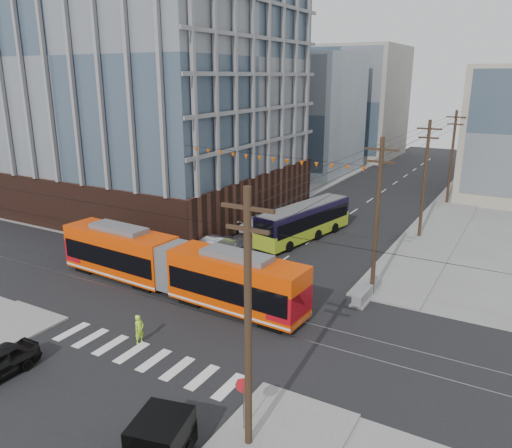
{
  "coord_description": "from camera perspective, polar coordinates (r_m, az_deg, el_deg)",
  "views": [
    {
      "loc": [
        17.3,
        -20.85,
        14.75
      ],
      "look_at": [
        0.67,
        8.39,
        4.72
      ],
      "focal_mm": 35.0,
      "sensor_mm": 36.0,
      "label": 1
    }
  ],
  "objects": [
    {
      "name": "jersey_barrier",
      "position": [
        35.63,
        12.55,
        -7.53
      ],
      "size": [
        1.05,
        4.3,
        0.86
      ],
      "primitive_type": "cube",
      "rotation": [
        0.0,
        0.0,
        -0.02
      ],
      "color": "slate",
      "rests_on": "ground"
    },
    {
      "name": "utility_pole_near",
      "position": [
        19.58,
        -0.92,
        -11.59
      ],
      "size": [
        0.3,
        0.3,
        11.0
      ],
      "primitive_type": "cylinder",
      "color": "black",
      "rests_on": "ground"
    },
    {
      "name": "city_bus",
      "position": [
        46.86,
        5.51,
        0.3
      ],
      "size": [
        4.8,
        12.03,
        3.33
      ],
      "primitive_type": null,
      "rotation": [
        0.0,
        0.0,
        -0.2
      ],
      "color": "black",
      "rests_on": "ground"
    },
    {
      "name": "stop_sign",
      "position": [
        22.59,
        -1.41,
        -20.17
      ],
      "size": [
        0.92,
        0.92,
        2.47
      ],
      "primitive_type": null,
      "rotation": [
        0.0,
        0.0,
        0.27
      ],
      "color": "#B4151C",
      "rests_on": "ground"
    },
    {
      "name": "ground",
      "position": [
        30.85,
        -9.03,
        -12.2
      ],
      "size": [
        160.0,
        160.0,
        0.0
      ],
      "primitive_type": "plane",
      "color": "slate"
    },
    {
      "name": "parked_car_white",
      "position": [
        49.42,
        0.21,
        0.08
      ],
      "size": [
        2.16,
        4.91,
        1.4
      ],
      "primitive_type": "imported",
      "rotation": [
        0.0,
        0.0,
        3.1
      ],
      "color": "silver",
      "rests_on": "ground"
    },
    {
      "name": "utility_pole_far",
      "position": [
        77.9,
        23.18,
        8.46
      ],
      "size": [
        0.3,
        0.3,
        11.0
      ],
      "primitive_type": "cylinder",
      "color": "black",
      "rests_on": "ground"
    },
    {
      "name": "office_building",
      "position": [
        58.88,
        -12.74,
        15.77
      ],
      "size": [
        30.0,
        25.0,
        28.6
      ],
      "primitive_type": "cube",
      "color": "#381E16",
      "rests_on": "ground"
    },
    {
      "name": "pedestrian",
      "position": [
        29.77,
        -13.19,
        -11.65
      ],
      "size": [
        0.45,
        0.66,
        1.76
      ],
      "primitive_type": "imported",
      "rotation": [
        0.0,
        0.0,
        1.52
      ],
      "color": "#B6FC30",
      "rests_on": "ground"
    },
    {
      "name": "parked_car_grey",
      "position": [
        51.08,
        1.67,
        0.58
      ],
      "size": [
        3.89,
        5.27,
        1.33
      ],
      "primitive_type": "imported",
      "rotation": [
        0.0,
        0.0,
        2.74
      ],
      "color": "#44464F",
      "rests_on": "ground"
    },
    {
      "name": "streetcar",
      "position": [
        35.43,
        -9.34,
        -4.83
      ],
      "size": [
        20.3,
        3.97,
        3.89
      ],
      "primitive_type": null,
      "rotation": [
        0.0,
        0.0,
        -0.06
      ],
      "color": "#D93A01",
      "rests_on": "ground"
    },
    {
      "name": "bg_bldg_nw_near",
      "position": [
        80.73,
        4.5,
        12.46
      ],
      "size": [
        18.0,
        16.0,
        18.0
      ],
      "primitive_type": "cube",
      "color": "#8C99A5",
      "rests_on": "ground"
    },
    {
      "name": "parked_car_silver",
      "position": [
        43.15,
        -4.26,
        -2.33
      ],
      "size": [
        2.46,
        4.99,
        1.57
      ],
      "primitive_type": "imported",
      "rotation": [
        0.0,
        0.0,
        2.97
      ],
      "color": "#ADB9C5",
      "rests_on": "ground"
    },
    {
      "name": "bg_bldg_nw_far",
      "position": [
        98.1,
        11.29,
        13.51
      ],
      "size": [
        16.0,
        18.0,
        20.0
      ],
      "primitive_type": "cube",
      "color": "gray",
      "rests_on": "ground"
    }
  ]
}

